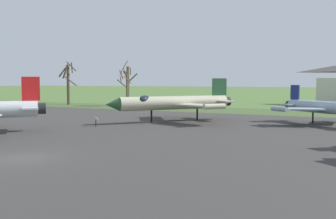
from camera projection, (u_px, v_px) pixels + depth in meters
The scene contains 9 objects.
ground_plane at pixel (24, 159), 23.18m from camera, with size 600.00×600.00×0.00m, color #4C6B33.
asphalt_apron at pixel (138, 132), 35.25m from camera, with size 93.13×44.94×0.05m, color #383533.
grass_verge_strip at pixel (229, 111), 60.74m from camera, with size 153.13×12.00×0.06m, color #40572C.
jet_fighter_front_left at pixel (333, 108), 39.85m from camera, with size 12.08×11.29×4.28m.
jet_fighter_rear_left at pixel (174, 103), 44.07m from camera, with size 12.42×13.89×5.08m.
info_placard_rear_left at pixel (96, 121), 39.21m from camera, with size 0.55×0.34×1.04m.
bare_tree_far_left at pixel (68, 81), 75.61m from camera, with size 3.31×3.25×8.54m.
bare_tree_left_of_center at pixel (127, 84), 73.67m from camera, with size 3.66×3.69×7.57m.
bare_tree_center at pixel (126, 86), 70.91m from camera, with size 2.66×2.93×8.61m.
Camera 1 is at (17.96, -16.69, 4.73)m, focal length 40.68 mm.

